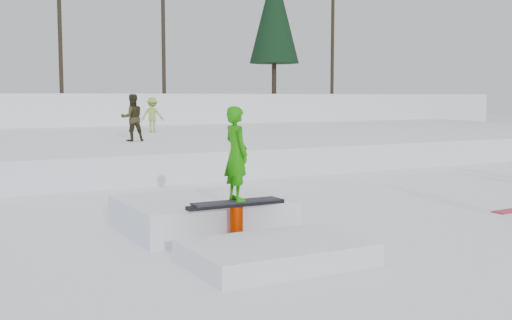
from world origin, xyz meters
TOP-DOWN VIEW (x-y plane):
  - ground at (0.00, 0.00)m, footprint 120.00×120.00m
  - snow_berm at (0.00, 30.00)m, footprint 60.00×14.00m
  - snow_midrise at (0.00, 16.00)m, footprint 50.00×18.00m
  - treeline at (6.18, 28.28)m, footprint 40.24×4.22m
  - walker_olive at (1.38, 12.04)m, footprint 0.77×0.61m
  - walker_ygreen at (3.73, 16.77)m, footprint 1.05×0.96m
  - jib_rail_feature at (-0.76, 0.88)m, footprint 2.60×4.40m

SIDE VIEW (x-z plane):
  - ground at x=0.00m, z-range 0.00..0.00m
  - jib_rail_feature at x=-0.76m, z-range -0.75..1.36m
  - snow_midrise at x=0.00m, z-range 0.00..0.80m
  - snow_berm at x=0.00m, z-range 0.00..2.40m
  - walker_ygreen at x=3.73m, z-range 0.80..2.22m
  - walker_olive at x=1.38m, z-range 0.80..2.34m
  - treeline at x=6.18m, z-range 2.20..12.70m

